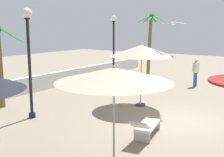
# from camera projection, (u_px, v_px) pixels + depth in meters

# --- Properties ---
(ground_plane) EXTENTS (56.00, 56.00, 0.00)m
(ground_plane) POSITION_uv_depth(u_px,v_px,m) (174.00, 120.00, 11.28)
(ground_plane) COLOR gray
(boundary_wall) EXTENTS (25.20, 0.30, 0.93)m
(boundary_wall) POSITION_uv_depth(u_px,v_px,m) (30.00, 85.00, 15.92)
(boundary_wall) COLOR silver
(boundary_wall) RESTS_ON ground_plane
(patio_umbrella_0) EXTENTS (2.99, 2.99, 2.93)m
(patio_umbrella_0) POSITION_uv_depth(u_px,v_px,m) (141.00, 51.00, 12.92)
(patio_umbrella_0) COLOR #333338
(patio_umbrella_0) RESTS_ON ground_plane
(patio_umbrella_2) EXTENTS (2.93, 2.93, 2.76)m
(patio_umbrella_2) POSITION_uv_depth(u_px,v_px,m) (114.00, 76.00, 6.85)
(patio_umbrella_2) COLOR #333338
(patio_umbrella_2) RESTS_ON ground_plane
(palm_tree_1) EXTENTS (2.12, 2.03, 4.74)m
(palm_tree_1) POSITION_uv_depth(u_px,v_px,m) (150.00, 37.00, 20.52)
(palm_tree_1) COLOR brown
(palm_tree_1) RESTS_ON ground_plane
(lamp_post_0) EXTENTS (0.37, 0.37, 4.45)m
(lamp_post_0) POSITION_uv_depth(u_px,v_px,m) (114.00, 42.00, 18.29)
(lamp_post_0) COLOR black
(lamp_post_0) RESTS_ON ground_plane
(lamp_post_2) EXTENTS (0.41, 0.41, 4.43)m
(lamp_post_2) POSITION_uv_depth(u_px,v_px,m) (29.00, 48.00, 11.08)
(lamp_post_2) COLOR black
(lamp_post_2) RESTS_ON ground_plane
(lounge_chair_1) EXTENTS (1.93, 0.87, 0.83)m
(lounge_chair_1) POSITION_uv_depth(u_px,v_px,m) (146.00, 126.00, 9.41)
(lounge_chair_1) COLOR #B7B7BC
(lounge_chair_1) RESTS_ON ground_plane
(guest_0) EXTENTS (0.52, 0.37, 1.75)m
(guest_0) POSITION_uv_depth(u_px,v_px,m) (196.00, 70.00, 17.68)
(guest_0) COLOR #3359B2
(guest_0) RESTS_ON ground_plane
(seagull_1) EXTENTS (0.39, 1.23, 0.15)m
(seagull_1) POSITION_uv_depth(u_px,v_px,m) (174.00, 23.00, 12.57)
(seagull_1) COLOR white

